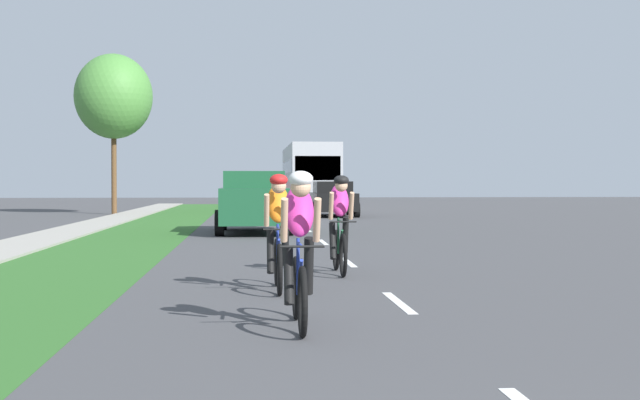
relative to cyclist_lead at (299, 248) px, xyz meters
The scene contains 12 objects.
ground_plane 13.03m from the cyclist_lead, 84.19° to the left, with size 120.00×120.00×0.00m, color #424244.
grass_verge 13.44m from the cyclist_lead, 105.39° to the left, with size 2.81×70.00×0.01m, color #2D6026.
sidewalk_concrete 14.20m from the cyclist_lead, 114.09° to the left, with size 1.63×70.00×0.10m, color #9E998E.
lane_markings_center 17.01m from the cyclist_lead, 85.56° to the left, with size 0.12×52.71×0.01m.
cyclist_lead is the anchor object (origin of this frame).
cyclist_trailing 2.88m from the cyclist_lead, 92.16° to the left, with size 0.42×1.72×1.58m.
cyclist_distant 4.95m from the cyclist_lead, 78.95° to the left, with size 0.42×1.72×1.58m.
suv_dark_green 15.92m from the cyclist_lead, 91.28° to the left, with size 2.15×4.70×1.79m.
sedan_black 27.54m from the cyclist_lead, 83.43° to the left, with size 1.98×4.30×1.52m.
bus_silver 37.79m from the cyclist_lead, 85.63° to the left, with size 2.78×11.60×3.48m.
pickup_red 53.66m from the cyclist_lead, 90.00° to the left, with size 2.22×5.10×1.64m.
street_tree_far 31.35m from the cyclist_lead, 102.48° to the left, with size 3.55×3.55×7.39m.
Camera 1 is at (-1.82, -1.11, 1.46)m, focal length 46.00 mm.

